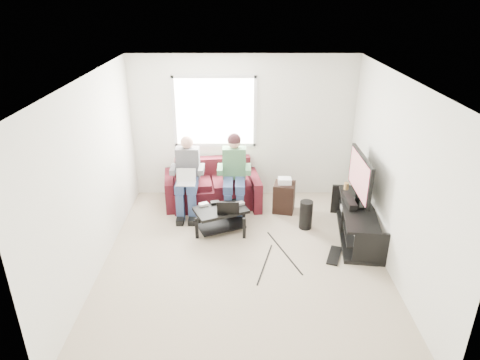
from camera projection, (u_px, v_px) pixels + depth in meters
name	position (u px, v px, depth m)	size (l,w,h in m)	color
floor	(244.00, 260.00, 6.18)	(4.50, 4.50, 0.00)	#C7B09A
ceiling	(244.00, 79.00, 5.12)	(4.50, 4.50, 0.00)	white
wall_back	(243.00, 128.00, 7.71)	(4.50, 4.50, 0.00)	silver
wall_front	(247.00, 285.00, 3.60)	(4.50, 4.50, 0.00)	silver
wall_left	(93.00, 178.00, 5.65)	(4.50, 4.50, 0.00)	silver
wall_right	(395.00, 178.00, 5.65)	(4.50, 4.50, 0.00)	silver
window	(215.00, 112.00, 7.57)	(1.48, 0.04, 1.28)	white
sofa	(212.00, 188.00, 7.72)	(1.79, 0.97, 0.79)	#491218
person_left	(187.00, 173.00, 7.29)	(0.40, 0.71, 1.32)	#31486D
person_right	(234.00, 169.00, 7.29)	(0.40, 0.71, 1.36)	#31486D
laptop_silver	(186.00, 180.00, 7.08)	(0.32, 0.22, 0.24)	silver
coffee_table	(221.00, 215.00, 6.81)	(0.93, 0.77, 0.40)	black
laptop_black	(228.00, 204.00, 6.65)	(0.34, 0.24, 0.24)	black
controller_a	(204.00, 204.00, 6.87)	(0.14, 0.09, 0.04)	silver
controller_b	(215.00, 203.00, 6.93)	(0.14, 0.09, 0.04)	black
controller_c	(240.00, 203.00, 6.90)	(0.14, 0.09, 0.04)	gray
tv_stand	(356.00, 223.00, 6.68)	(0.69, 1.65, 0.53)	black
tv	(360.00, 177.00, 6.46)	(0.12, 1.10, 0.81)	black
soundbar	(350.00, 201.00, 6.63)	(0.12, 0.50, 0.10)	black
drink_cup	(346.00, 186.00, 7.11)	(0.08, 0.08, 0.12)	#AA7F49
console_white	(364.00, 233.00, 6.28)	(0.30, 0.22, 0.06)	silver
console_grey	(352.00, 210.00, 6.92)	(0.34, 0.26, 0.08)	gray
console_black	(358.00, 221.00, 6.60)	(0.38, 0.30, 0.07)	black
subwoofer	(306.00, 215.00, 6.93)	(0.21, 0.21, 0.48)	black
keyboard_floor	(334.00, 255.00, 6.26)	(0.16, 0.49, 0.03)	black
end_table	(284.00, 196.00, 7.45)	(0.35, 0.35, 0.63)	black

